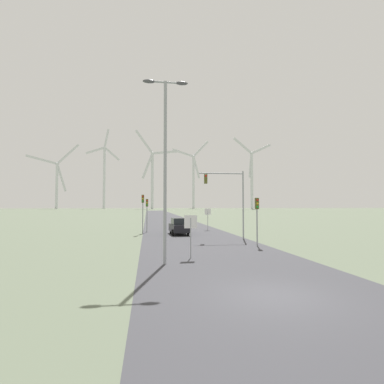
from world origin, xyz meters
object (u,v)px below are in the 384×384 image
Objects in this scene: wind_turbine_far_left at (57,179)px; wind_turbine_center at (152,174)px; car_approaching at (179,226)px; wind_turbine_right at (193,176)px; traffic_light_post_near_left at (147,208)px; traffic_light_post_near_right at (257,211)px; wind_turbine_far_right at (252,174)px; wind_turbine_left at (104,172)px; streetlamp at (165,149)px; traffic_light_post_mid_left at (143,205)px; stop_sign_far at (208,215)px; stop_sign_near at (191,228)px; traffic_light_mast_overhead at (229,191)px.

wind_turbine_far_left is 83.21m from wind_turbine_center.
car_approaching is 0.07× the size of wind_turbine_right.
traffic_light_post_near_left is 1.04× the size of traffic_light_post_near_right.
wind_turbine_left is at bearing 159.21° from wind_turbine_far_right.
streetlamp is 0.18× the size of wind_turbine_far_right.
wind_turbine_right is (37.77, 233.79, 28.45)m from car_approaching.
streetlamp is 2.33× the size of traffic_light_post_mid_left.
wind_turbine_left reaches higher than wind_turbine_right.
stop_sign_far is at bearing 17.58° from traffic_light_post_near_left.
traffic_light_post_near_right is (8.69, -13.27, -0.10)m from traffic_light_post_near_left.
streetlamp is at bearing -111.07° from wind_turbine_far_right.
streetlamp reaches higher than traffic_light_post_mid_left.
stop_sign_near is at bearing -81.36° from traffic_light_post_near_left.
wind_turbine_far_right is (157.48, -38.13, 2.70)m from wind_turbine_far_left.
wind_turbine_far_left reaches higher than stop_sign_far.
stop_sign_near is at bearing -72.44° from wind_turbine_far_left.
traffic_light_post_near_right is at bearing -56.79° from traffic_light_post_near_left.
traffic_light_post_mid_left is at bearing -103.77° from traffic_light_post_near_left.
wind_turbine_left is (-45.70, 233.97, 30.41)m from stop_sign_far.
stop_sign_far is (5.21, 20.23, 0.12)m from stop_sign_near.
traffic_light_post_near_right is at bearing 38.78° from streetlamp.
traffic_light_post_near_left is 0.90× the size of traffic_light_post_mid_left.
wind_turbine_left is at bearing 142.13° from wind_turbine_center.
wind_turbine_left is (37.60, 7.37, 7.51)m from wind_turbine_far_left.
stop_sign_far is 0.66× the size of car_approaching.
wind_turbine_right reaches higher than traffic_light_mast_overhead.
wind_turbine_far_right is at bearing 67.96° from car_approaching.
stop_sign_far is 0.73× the size of traffic_light_post_near_right.
streetlamp reaches higher than stop_sign_near.
streetlamp is 0.14× the size of wind_turbine_left.
wind_turbine_center reaches higher than traffic_light_post_near_right.
traffic_light_post_near_left is 0.06× the size of wind_turbine_right.
traffic_light_mast_overhead reaches higher than traffic_light_post_near_left.
traffic_light_post_near_left is 1.99m from traffic_light_post_mid_left.
wind_turbine_right is (32.63, 244.02, 26.56)m from traffic_light_post_near_right.
car_approaching is (4.01, -1.13, -2.31)m from traffic_light_post_mid_left.
streetlamp is at bearing -134.60° from stop_sign_near.
wind_turbine_right is (38.63, 248.48, 27.53)m from stop_sign_near.
traffic_light_mast_overhead is 7.69m from car_approaching.
wind_turbine_far_left is at bearing 110.18° from stop_sign_far.
streetlamp reaches higher than traffic_light_post_near_left.
traffic_light_post_near_right is (7.69, 6.18, -3.56)m from streetlamp.
traffic_light_mast_overhead is 0.09× the size of wind_turbine_left.
traffic_light_post_near_right is (5.99, 4.46, 0.97)m from stop_sign_near.
traffic_light_post_near_left is 0.94× the size of car_approaching.
streetlamp is 2.59× the size of traffic_light_post_near_left.
wind_turbine_far_left is 162.06m from wind_turbine_far_right.
wind_turbine_right is at bearing 0.81° from wind_turbine_far_left.
wind_turbine_center is 1.11× the size of wind_turbine_far_right.
traffic_light_post_near_left reaches higher than stop_sign_far.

